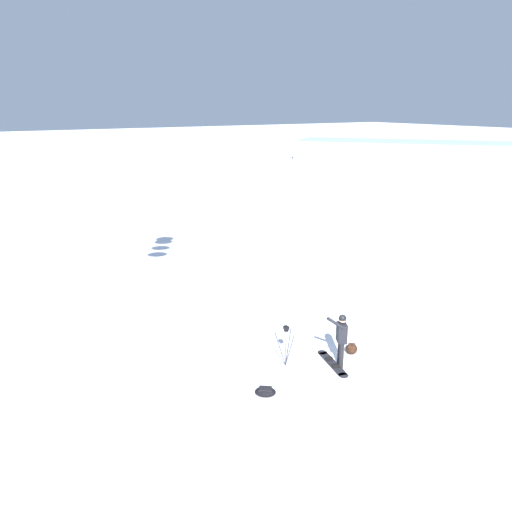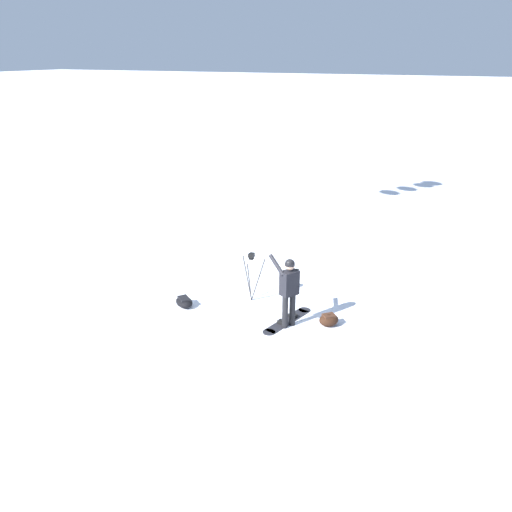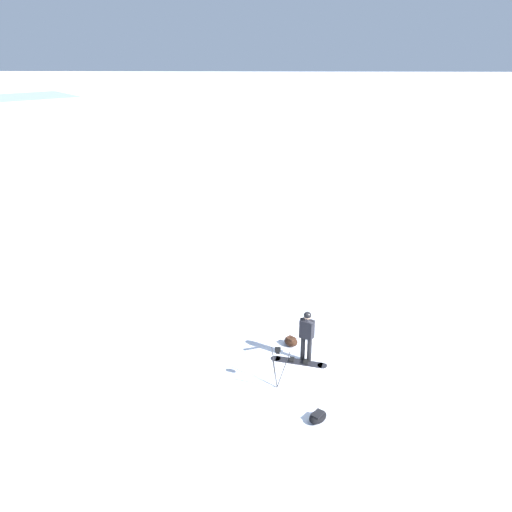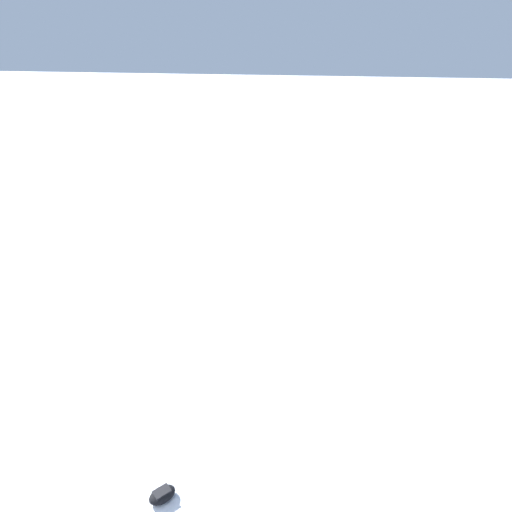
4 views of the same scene
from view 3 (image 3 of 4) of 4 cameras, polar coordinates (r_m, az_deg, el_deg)
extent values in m
plane|color=white|center=(16.32, 7.85, -12.29)|extent=(300.00, 300.00, 0.00)
cylinder|color=black|center=(16.54, 5.73, -9.97)|extent=(0.14, 0.14, 0.82)
cylinder|color=black|center=(16.61, 5.03, -9.78)|extent=(0.14, 0.14, 0.82)
cube|color=black|center=(16.21, 5.47, -7.78)|extent=(0.42, 0.48, 0.58)
sphere|color=tan|center=(16.00, 5.53, -6.44)|extent=(0.22, 0.22, 0.22)
sphere|color=black|center=(15.99, 5.53, -6.35)|extent=(0.23, 0.23, 0.23)
cylinder|color=black|center=(15.76, 5.74, -7.07)|extent=(0.51, 0.33, 0.41)
cylinder|color=black|center=(16.30, 4.86, -7.58)|extent=(0.09, 0.09, 0.58)
cube|color=black|center=(16.69, 4.60, -11.24)|extent=(0.64, 1.48, 0.02)
cylinder|color=black|center=(16.60, 7.10, -11.56)|extent=(0.30, 0.30, 0.02)
cylinder|color=black|center=(16.81, 2.13, -10.91)|extent=(0.30, 0.30, 0.02)
cube|color=black|center=(16.63, 5.36, -11.20)|extent=(0.23, 0.18, 0.08)
cube|color=black|center=(16.69, 3.85, -11.00)|extent=(0.23, 0.18, 0.08)
ellipsoid|color=black|center=(17.41, 3.76, -9.12)|extent=(0.59, 0.60, 0.29)
cube|color=#402618|center=(17.36, 3.77, -8.83)|extent=(0.36, 0.36, 0.08)
cylinder|color=#262628|center=(15.31, 2.95, -12.09)|extent=(0.08, 0.36, 1.15)
cylinder|color=#262628|center=(15.41, 1.99, -11.82)|extent=(0.33, 0.19, 1.15)
cylinder|color=#262628|center=(15.16, 2.03, -12.47)|extent=(0.34, 0.18, 1.15)
cube|color=black|center=(14.95, 2.34, -10.24)|extent=(0.10, 0.10, 0.06)
cube|color=black|center=(14.91, 2.35, -9.98)|extent=(0.12, 0.16, 0.10)
ellipsoid|color=black|center=(14.50, 6.63, -16.75)|extent=(0.70, 0.66, 0.23)
cube|color=black|center=(14.45, 6.65, -16.49)|extent=(0.42, 0.40, 0.08)
camera|label=1|loc=(12.19, 66.57, 1.21)|focal=34.37mm
camera|label=2|loc=(21.68, 34.44, 10.10)|focal=37.49mm
camera|label=4|loc=(17.31, -6.38, 20.48)|focal=32.24mm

